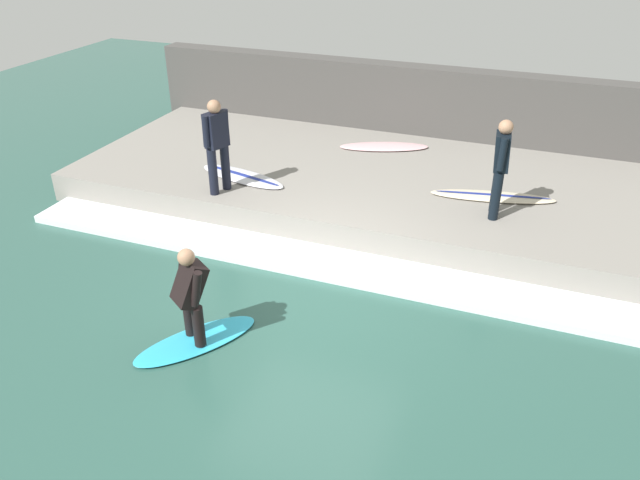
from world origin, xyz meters
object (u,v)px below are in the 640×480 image
surfboard_waiting_far (242,176)px  surfboard_spare (384,147)px  surfboard_riding (196,341)px  surfer_waiting_near (501,163)px  surfer_riding (190,291)px  surfboard_waiting_near (493,196)px  surfer_waiting_far (217,141)px

surfboard_waiting_far → surfboard_spare: surfboard_waiting_far is taller
surfboard_riding → surfer_waiting_near: (3.93, -3.12, 1.37)m
surfboard_riding → surfer_waiting_near: surfer_waiting_near is taller
surfer_riding → surfer_waiting_near: bearing=-38.4°
surfboard_waiting_near → surfer_waiting_far: surfer_waiting_far is taller
surfer_riding → surfboard_waiting_far: bearing=18.4°
surfer_riding → surfer_waiting_far: surfer_waiting_far is taller
surfboard_waiting_near → surfboard_waiting_far: bearing=99.7°
surfer_riding → surfboard_spare: bearing=-6.4°
surfer_riding → surfboard_spare: (6.19, -0.69, -0.22)m
surfboard_waiting_far → surfer_waiting_far: bearing=172.7°
surfer_riding → surfer_waiting_far: 3.52m
surfboard_waiting_near → surfboard_waiting_far: same height
surfboard_waiting_far → surfboard_spare: bearing=-39.8°
surfboard_riding → surfer_waiting_far: surfer_waiting_far is taller
surfboard_waiting_near → surfboard_waiting_far: size_ratio=1.12×
surfer_riding → surfboard_waiting_near: surfer_riding is taller
surfboard_riding → surfboard_spare: size_ratio=0.91×
surfer_waiting_far → surfboard_waiting_near: bearing=-72.6°
surfboard_riding → surfboard_waiting_near: 5.50m
surfboard_riding → surfboard_waiting_near: surfboard_waiting_near is taller
surfboard_waiting_near → surfboard_spare: (1.62, 2.34, -0.00)m
surfer_riding → surfboard_spare: size_ratio=0.71×
surfboard_waiting_near → surfboard_waiting_far: 4.37m
surfer_riding → surfer_waiting_near: surfer_waiting_near is taller
surfboard_waiting_far → surfer_waiting_near: bearing=-88.7°
surfer_riding → surfer_waiting_far: size_ratio=0.82×
surfer_waiting_near → surfboard_waiting_far: bearing=91.3°
surfer_riding → surfboard_spare: 6.23m
surfer_riding → surfboard_waiting_far: size_ratio=0.69×
surfer_waiting_near → surfer_riding: bearing=141.6°
surfer_waiting_far → surfer_riding: bearing=-157.0°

